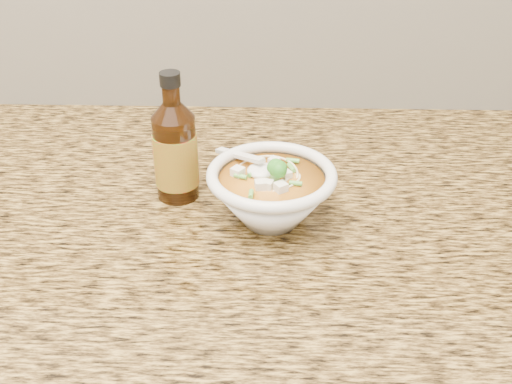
{
  "coord_description": "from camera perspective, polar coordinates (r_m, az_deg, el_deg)",
  "views": [
    {
      "loc": [
        0.34,
        0.92,
        1.38
      ],
      "look_at": [
        0.32,
        1.62,
        0.94
      ],
      "focal_mm": 45.0,
      "sensor_mm": 36.0,
      "label": 1
    }
  ],
  "objects": [
    {
      "name": "counter_slab",
      "position": [
        0.97,
        -19.03,
        -1.22
      ],
      "size": [
        4.0,
        0.68,
        0.04
      ],
      "primitive_type": "cube",
      "color": "olive",
      "rests_on": "cabinet"
    },
    {
      "name": "soup_bowl",
      "position": [
        0.83,
        1.37,
        -0.24
      ],
      "size": [
        0.17,
        0.17,
        0.09
      ],
      "rotation": [
        0.0,
        0.0,
        0.19
      ],
      "color": "silver",
      "rests_on": "counter_slab"
    },
    {
      "name": "hot_sauce_bottle",
      "position": [
        0.88,
        -7.17,
        3.55
      ],
      "size": [
        0.07,
        0.07,
        0.18
      ],
      "rotation": [
        0.0,
        0.0,
        -0.16
      ],
      "color": "#381B07",
      "rests_on": "counter_slab"
    }
  ]
}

